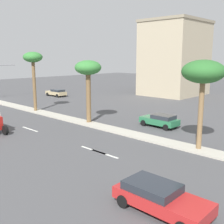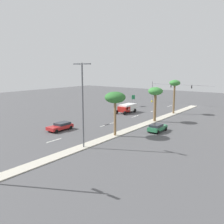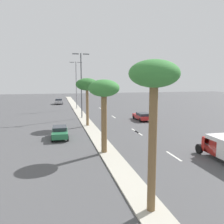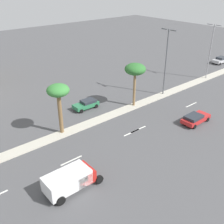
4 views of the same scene
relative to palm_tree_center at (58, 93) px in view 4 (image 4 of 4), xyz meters
The scene contains 14 objects.
ground_plane 13.45m from the palm_tree_center, 88.12° to the left, with size 160.00×160.00×0.00m, color #4C4C4F.
median_curb 23.41m from the palm_tree_center, 89.00° to the left, with size 1.80×95.15×0.12m, color #B7B2A3.
lane_stripe_trailing 8.65m from the palm_tree_center, 21.28° to the right, with size 0.20×2.80×0.01m, color silver.
lane_stripe_center 11.86m from the palm_tree_center, 54.62° to the left, with size 0.20×2.80×0.01m, color silver.
lane_stripe_leading 11.00m from the palm_tree_center, 50.13° to the left, with size 0.20×2.80×0.01m, color silver.
lane_stripe_inboard 22.26m from the palm_tree_center, 73.81° to the left, with size 0.20×2.80×0.01m, color silver.
palm_tree_center is the anchor object (origin of this frame).
palm_tree_far 13.19m from the palm_tree_center, 89.17° to the left, with size 3.25×3.25×6.94m.
street_lamp_leading 20.45m from the palm_tree_center, 89.58° to the left, with size 2.90×0.24×11.19m.
street_lamp_right 33.51m from the palm_tree_center, 89.32° to the left, with size 2.90×0.24×10.63m.
sedan_red_right 19.43m from the palm_tree_center, 58.29° to the left, with size 2.11×4.60×1.31m.
sedan_silver_leading 45.88m from the palm_tree_center, 94.34° to the left, with size 2.18×3.95×1.48m.
sedan_green_far 9.34m from the palm_tree_center, 120.26° to the left, with size 1.98×4.07×1.35m.
box_truck 11.83m from the palm_tree_center, 25.51° to the right, with size 2.57×5.67×2.06m.
Camera 4 is at (27.47, 10.24, 18.85)m, focal length 42.95 mm.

